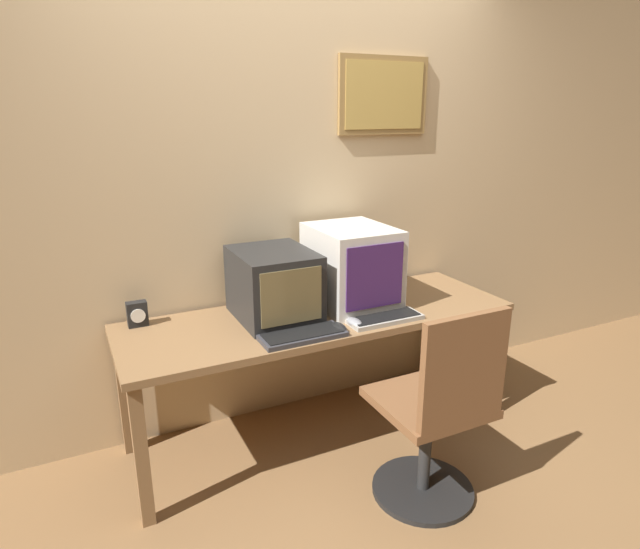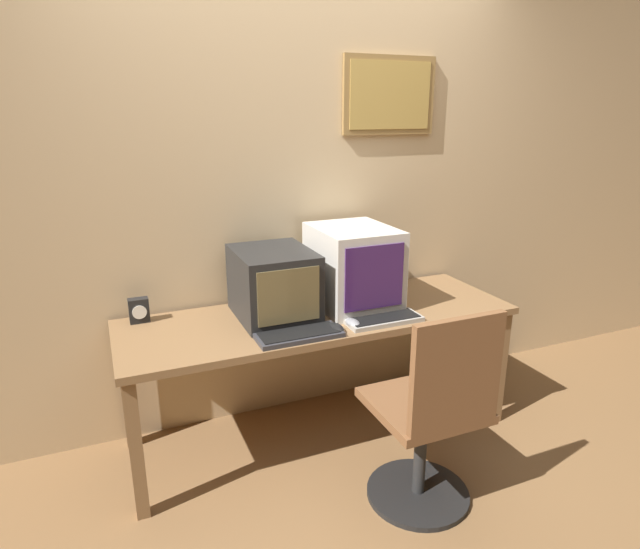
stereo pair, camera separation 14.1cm
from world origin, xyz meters
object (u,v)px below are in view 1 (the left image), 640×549
object	(u,v)px
monitor_left	(274,285)
office_chair	(437,420)
mouse_far_corner	(339,327)
keyboard_side	(384,318)
desk_clock	(137,314)
monitor_right	(352,266)
keyboard_main	(302,335)
mouse_near_keyboard	(354,322)

from	to	relation	value
monitor_left	office_chair	xyz separation A→B (m)	(0.44, -0.78, -0.45)
mouse_far_corner	keyboard_side	bearing A→B (deg)	3.33
desk_clock	office_chair	size ratio (longest dim) A/B	0.13
monitor_left	keyboard_side	bearing A→B (deg)	-31.34
mouse_far_corner	monitor_right	bearing A→B (deg)	52.02
keyboard_main	office_chair	size ratio (longest dim) A/B	0.42
monitor_left	monitor_right	bearing A→B (deg)	-0.76
keyboard_main	mouse_far_corner	world-z (taller)	mouse_far_corner
monitor_left	desk_clock	xyz separation A→B (m)	(-0.64, 0.18, -0.11)
keyboard_main	keyboard_side	size ratio (longest dim) A/B	1.03
monitor_left	desk_clock	distance (m)	0.67
monitor_left	mouse_far_corner	distance (m)	0.40
mouse_near_keyboard	mouse_far_corner	size ratio (longest dim) A/B	0.91
keyboard_main	mouse_near_keyboard	xyz separation A→B (m)	(0.29, 0.02, 0.01)
office_chair	monitor_right	bearing A→B (deg)	90.04
keyboard_main	desk_clock	distance (m)	0.82
office_chair	desk_clock	bearing A→B (deg)	138.49
monitor_right	keyboard_main	distance (m)	0.55
desk_clock	office_chair	distance (m)	1.49
keyboard_main	office_chair	bearing A→B (deg)	-48.46
monitor_left	mouse_far_corner	xyz separation A→B (m)	(0.21, -0.30, -0.16)
desk_clock	office_chair	xyz separation A→B (m)	(1.08, -0.96, -0.34)
keyboard_main	mouse_far_corner	xyz separation A→B (m)	(0.19, -0.00, 0.00)
keyboard_side	mouse_near_keyboard	world-z (taller)	mouse_near_keyboard
mouse_far_corner	keyboard_main	bearing A→B (deg)	178.98
monitor_left	mouse_far_corner	size ratio (longest dim) A/B	3.85
mouse_near_keyboard	desk_clock	distance (m)	1.05
keyboard_side	desk_clock	world-z (taller)	desk_clock
keyboard_main	keyboard_side	world-z (taller)	same
monitor_right	mouse_far_corner	size ratio (longest dim) A/B	3.98
mouse_near_keyboard	office_chair	xyz separation A→B (m)	(0.14, -0.49, -0.30)
keyboard_side	mouse_far_corner	world-z (taller)	mouse_far_corner
mouse_far_corner	desk_clock	distance (m)	0.98
keyboard_main	office_chair	xyz separation A→B (m)	(0.42, -0.48, -0.29)
keyboard_side	keyboard_main	bearing A→B (deg)	-178.49
desk_clock	keyboard_side	bearing A→B (deg)	-22.85
office_chair	mouse_near_keyboard	bearing A→B (deg)	105.42
keyboard_side	mouse_near_keyboard	xyz separation A→B (m)	(-0.17, 0.01, 0.01)
monitor_right	keyboard_side	world-z (taller)	monitor_right
monitor_right	desk_clock	distance (m)	1.11
office_chair	keyboard_side	bearing A→B (deg)	86.35
keyboard_main	office_chair	distance (m)	0.70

